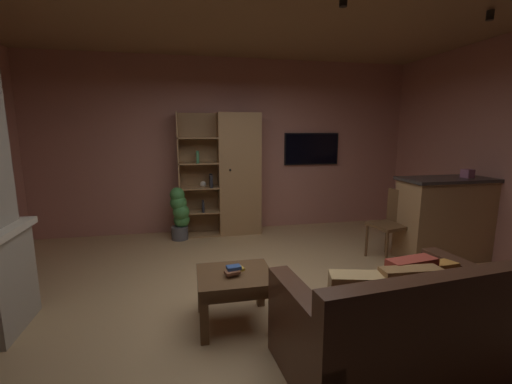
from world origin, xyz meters
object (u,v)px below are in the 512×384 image
bookshelf_cabinet (234,175)px  leather_couch (395,327)px  table_book_2 (234,268)px  potted_floor_plant (180,213)px  tissue_box (468,173)px  wall_mounted_tv (311,149)px  table_book_0 (237,269)px  table_book_1 (232,272)px  dining_chair (393,220)px  coffee_table (235,283)px  kitchen_bar_counter (452,218)px

bookshelf_cabinet → leather_couch: (0.67, -3.51, -0.67)m
table_book_2 → potted_floor_plant: bearing=101.2°
bookshelf_cabinet → leather_couch: bearing=-79.2°
tissue_box → leather_couch: tissue_box is taller
table_book_2 → wall_mounted_tv: size_ratio=0.12×
table_book_0 → bookshelf_cabinet: bearing=82.6°
table_book_1 → dining_chair: size_ratio=0.13×
bookshelf_cabinet → wall_mounted_tv: size_ratio=2.01×
coffee_table → dining_chair: 2.55m
kitchen_bar_counter → wall_mounted_tv: size_ratio=1.46×
table_book_0 → dining_chair: 2.49m
table_book_1 → leather_couch: bearing=-34.9°
tissue_box → leather_couch: size_ratio=0.07×
coffee_table → dining_chair: bearing=26.3°
leather_couch → wall_mounted_tv: bearing=78.6°
table_book_0 → potted_floor_plant: potted_floor_plant is taller
table_book_1 → table_book_2: 0.05m
tissue_box → coffee_table: 3.41m
bookshelf_cabinet → table_book_1: 2.83m
potted_floor_plant → wall_mounted_tv: size_ratio=0.85×
coffee_table → potted_floor_plant: (-0.52, 2.51, 0.06)m
table_book_1 → potted_floor_plant: 2.62m
tissue_box → leather_couch: 2.89m
leather_couch → potted_floor_plant: size_ratio=1.98×
coffee_table → table_book_2: bearing=-119.8°
tissue_box → table_book_0: tissue_box is taller
tissue_box → coffee_table: size_ratio=0.18×
table_book_0 → table_book_1: table_book_1 is taller
kitchen_bar_counter → table_book_2: size_ratio=12.02×
table_book_2 → dining_chair: 2.56m
dining_chair → potted_floor_plant: bearing=153.6°
table_book_2 → leather_couch: bearing=-36.6°
dining_chair → kitchen_bar_counter: bearing=-10.9°
table_book_2 → kitchen_bar_counter: bearing=18.1°
coffee_table → kitchen_bar_counter: bearing=17.8°
tissue_box → dining_chair: size_ratio=0.13×
bookshelf_cabinet → dining_chair: 2.52m
bookshelf_cabinet → tissue_box: size_ratio=16.48×
kitchen_bar_counter → dining_chair: kitchen_bar_counter is taller
leather_couch → coffee_table: bearing=142.2°
leather_couch → wall_mounted_tv: wall_mounted_tv is taller
kitchen_bar_counter → leather_couch: kitchen_bar_counter is taller
table_book_1 → potted_floor_plant: potted_floor_plant is taller
table_book_0 → potted_floor_plant: bearing=102.6°
table_book_2 → wall_mounted_tv: 3.55m
table_book_2 → wall_mounted_tv: (1.80, 2.93, 0.85)m
table_book_0 → kitchen_bar_counter: bearing=16.8°
tissue_box → wall_mounted_tv: size_ratio=0.12×
tissue_box → wall_mounted_tv: bearing=125.3°
tissue_box → wall_mounted_tv: (-1.40, 1.97, 0.23)m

